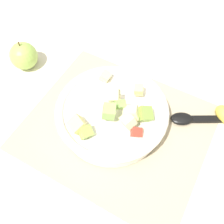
{
  "coord_description": "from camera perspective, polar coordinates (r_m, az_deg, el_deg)",
  "views": [
    {
      "loc": [
        -0.14,
        0.28,
        0.56
      ],
      "look_at": [
        0.02,
        -0.01,
        0.05
      ],
      "focal_mm": 41.31,
      "sensor_mm": 36.0,
      "label": 1
    }
  ],
  "objects": [
    {
      "name": "ground_plane",
      "position": [
        0.64,
        1.13,
        -3.51
      ],
      "size": [
        2.4,
        2.4,
        0.0
      ],
      "primitive_type": "plane",
      "color": "silver"
    },
    {
      "name": "placemat",
      "position": [
        0.64,
        1.13,
        -3.38
      ],
      "size": [
        0.44,
        0.37,
        0.01
      ],
      "primitive_type": "cube",
      "color": "tan",
      "rests_on": "ground_plane"
    },
    {
      "name": "salad_bowl",
      "position": [
        0.62,
        0.02,
        -0.34
      ],
      "size": [
        0.27,
        0.27,
        0.11
      ],
      "color": "white",
      "rests_on": "placemat"
    },
    {
      "name": "serving_spoon",
      "position": [
        0.68,
        19.32,
        -1.43
      ],
      "size": [
        0.22,
        0.14,
        0.01
      ],
      "color": "black",
      "rests_on": "placemat"
    },
    {
      "name": "whole_apple",
      "position": [
        0.78,
        -18.96,
        11.67
      ],
      "size": [
        0.08,
        0.08,
        0.09
      ],
      "color": "#9EC656",
      "rests_on": "ground_plane"
    }
  ]
}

